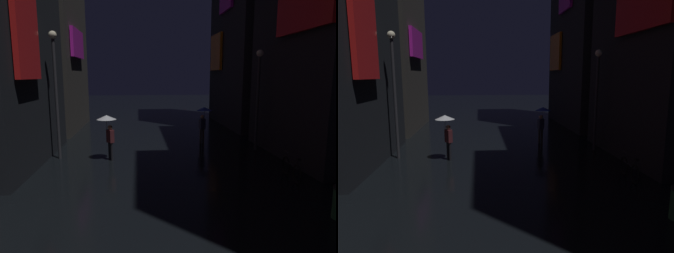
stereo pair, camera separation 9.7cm
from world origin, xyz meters
TOP-DOWN VIEW (x-y plane):
  - pedestrian_near_crossing_clear at (-2.65, 12.99)m, footprint 0.90×0.90m
  - pedestrian_foreground_right_blue at (2.54, 16.06)m, footprint 0.90×0.90m
  - bicycle_parked_at_storefront at (4.60, 9.66)m, footprint 0.27×1.81m
  - streetlamp_right_far at (5.00, 14.24)m, footprint 0.36×0.36m
  - streetlamp_left_far at (-5.00, 13.45)m, footprint 0.36×0.36m

SIDE VIEW (x-z plane):
  - bicycle_parked_at_storefront at x=4.60m, z-range -0.09..0.87m
  - pedestrian_near_crossing_clear at x=-2.65m, z-range 0.61..2.73m
  - pedestrian_foreground_right_blue at x=2.54m, z-range 0.61..2.73m
  - streetlamp_right_far at x=5.00m, z-range 0.68..5.91m
  - streetlamp_left_far at x=-5.00m, z-range 0.71..6.61m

